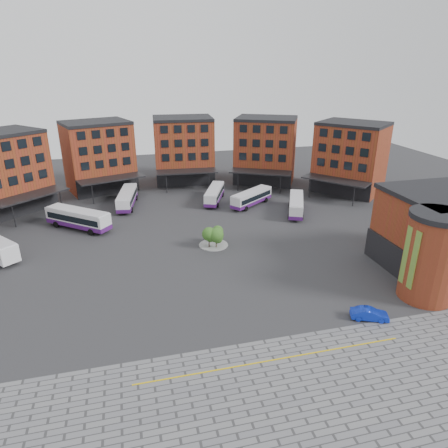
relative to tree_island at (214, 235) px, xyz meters
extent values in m
plane|color=#28282B|center=(-2.02, -11.47, -1.87)|extent=(160.00, 160.00, 0.00)
cube|color=slate|center=(-0.02, -33.47, -1.86)|extent=(50.00, 22.00, 0.02)
cube|color=gold|center=(-0.02, -25.47, -1.84)|extent=(26.00, 0.15, 0.02)
cube|color=maroon|center=(-33.47, 25.46, 5.13)|extent=(16.35, 16.13, 14.00)
cube|color=black|center=(-30.22, 21.86, 0.13)|extent=(10.00, 9.07, 4.00)
cube|color=black|center=(-30.09, 21.71, 7.33)|extent=(8.60, 7.77, 8.00)
cube|color=black|center=(-28.65, 20.11, 2.13)|extent=(12.61, 11.97, 0.25)
cylinder|color=black|center=(-30.82, 15.73, 0.13)|extent=(0.20, 0.20, 4.00)
cylinder|color=black|center=(-24.06, 21.82, 0.13)|extent=(0.20, 0.20, 4.00)
cube|color=maroon|center=(-17.32, 34.97, 5.13)|extent=(15.55, 13.69, 14.00)
cube|color=black|center=(-15.74, 30.39, 0.13)|extent=(12.45, 4.71, 4.00)
cube|color=black|center=(-17.32, 34.97, 12.43)|extent=(15.65, 13.97, 0.60)
cube|color=black|center=(-15.67, 30.20, 7.33)|extent=(10.87, 3.87, 8.00)
cube|color=black|center=(-14.97, 28.16, 2.13)|extent=(13.72, 8.39, 0.25)
cylinder|color=black|center=(-18.69, 24.98, 0.13)|extent=(0.20, 0.20, 4.00)
cylinder|color=black|center=(-10.09, 27.94, 0.13)|extent=(0.20, 0.20, 4.00)
cube|color=maroon|center=(1.26, 37.42, 5.13)|extent=(13.67, 10.88, 14.00)
cube|color=black|center=(0.92, 32.58, 0.13)|extent=(13.00, 1.41, 4.00)
cube|color=black|center=(1.26, 37.42, 12.43)|extent=(13.69, 11.18, 0.60)
cube|color=black|center=(0.91, 32.38, 7.33)|extent=(11.42, 0.95, 8.00)
cube|color=black|center=(0.76, 30.24, 2.13)|extent=(13.28, 5.30, 0.25)
cylinder|color=black|center=(-3.90, 28.76, 0.13)|extent=(0.20, 0.20, 4.00)
cylinder|color=black|center=(5.17, 28.12, 0.13)|extent=(0.20, 0.20, 4.00)
cube|color=maroon|center=(19.32, 32.41, 5.13)|extent=(16.12, 14.81, 14.00)
cube|color=black|center=(17.12, 28.09, 0.13)|extent=(11.81, 6.35, 4.00)
cube|color=black|center=(19.32, 32.41, 12.43)|extent=(16.26, 15.08, 0.60)
cube|color=black|center=(17.03, 27.91, 7.33)|extent=(10.26, 5.33, 8.00)
cube|color=black|center=(16.05, 26.00, 2.13)|extent=(13.58, 9.82, 0.25)
cylinder|color=black|center=(11.18, 26.46, 0.13)|extent=(0.20, 0.20, 4.00)
cylinder|color=black|center=(19.29, 22.33, 0.13)|extent=(0.20, 0.20, 4.00)
cube|color=maroon|center=(33.99, 20.74, 5.13)|extent=(16.02, 16.39, 14.00)
cube|color=black|center=(30.27, 17.63, 0.13)|extent=(8.74, 10.28, 4.00)
cube|color=black|center=(33.99, 20.74, 12.43)|extent=(16.25, 16.58, 0.60)
cube|color=black|center=(30.12, 17.50, 7.33)|extent=(7.47, 8.86, 8.00)
cube|color=black|center=(28.47, 16.12, 2.13)|extent=(11.73, 12.79, 0.25)
cylinder|color=black|center=(24.17, 18.44, 0.13)|extent=(0.20, 0.20, 4.00)
cylinder|color=black|center=(30.02, 11.47, 0.13)|extent=(0.20, 0.20, 4.00)
cube|color=maroon|center=(27.98, -13.47, 3.13)|extent=(14.00, 12.00, 10.00)
cube|color=black|center=(20.88, -13.47, 0.13)|extent=(0.40, 12.00, 4.00)
cylinder|color=maroon|center=(20.98, -19.47, 3.13)|extent=(6.00, 6.00, 10.00)
cylinder|color=black|center=(20.98, -19.47, 8.43)|extent=(6.40, 6.40, 0.60)
cube|color=#BA8915|center=(18.08, -19.47, 3.63)|extent=(0.12, 2.20, 7.00)
cylinder|color=gray|center=(-0.02, 0.53, -1.81)|extent=(4.40, 4.40, 0.12)
cylinder|color=#332114|center=(-0.82, -0.07, -1.08)|extent=(0.14, 0.14, 1.57)
sphere|color=#27511B|center=(-0.82, -0.07, 0.33)|extent=(2.08, 2.08, 2.08)
sphere|color=#27511B|center=(-0.62, -0.22, -0.14)|extent=(1.45, 1.45, 1.45)
cylinder|color=#332114|center=(0.78, 1.13, -1.15)|extent=(0.14, 0.14, 1.43)
sphere|color=#27511B|center=(0.78, 1.13, 0.14)|extent=(1.72, 1.72, 1.72)
sphere|color=#27511B|center=(0.98, 0.98, -0.29)|extent=(1.21, 1.21, 1.21)
cylinder|color=#332114|center=(0.18, -0.47, -1.12)|extent=(0.14, 0.14, 1.49)
sphere|color=#27511B|center=(0.18, -0.47, 0.22)|extent=(2.23, 2.23, 2.23)
sphere|color=#27511B|center=(0.38, -0.62, -0.23)|extent=(1.56, 1.56, 1.56)
cylinder|color=black|center=(-28.18, 2.47, -1.37)|extent=(0.87, 0.96, 1.00)
cube|color=silver|center=(-20.34, 12.44, 0.04)|extent=(10.85, 9.62, 2.64)
cube|color=black|center=(-20.34, 12.44, 0.23)|extent=(10.16, 9.06, 1.02)
cube|color=silver|center=(-20.34, 12.44, 1.42)|extent=(10.42, 9.23, 0.13)
cube|color=black|center=(-24.83, 16.14, 0.29)|extent=(1.55, 1.84, 1.18)
cube|color=#4C1769|center=(-20.34, 12.44, -0.90)|extent=(10.91, 9.67, 0.75)
cylinder|color=black|center=(-24.12, 13.81, -1.33)|extent=(1.04, 0.93, 1.08)
cylinder|color=black|center=(-22.41, 15.89, -1.33)|extent=(1.04, 0.93, 1.08)
cylinder|color=black|center=(-18.28, 8.99, -1.33)|extent=(1.04, 0.93, 1.08)
cylinder|color=black|center=(-16.56, 11.06, -1.33)|extent=(1.04, 0.93, 1.08)
cube|color=white|center=(-12.21, 21.89, -0.09)|extent=(4.26, 11.26, 2.45)
cube|color=black|center=(-12.21, 21.89, 0.08)|extent=(4.17, 10.40, 0.95)
cube|color=silver|center=(-12.21, 21.89, 1.18)|extent=(4.09, 10.81, 0.12)
cube|color=black|center=(-11.33, 27.22, 0.13)|extent=(2.12, 0.46, 1.10)
cube|color=#4C1769|center=(-12.21, 21.89, -0.97)|extent=(4.30, 11.30, 0.70)
cylinder|color=black|center=(-12.87, 25.57, -1.37)|extent=(0.46, 1.04, 1.00)
cylinder|color=black|center=(-10.40, 25.16, -1.37)|extent=(0.46, 1.04, 1.00)
cylinder|color=black|center=(-14.01, 18.62, -1.37)|extent=(0.46, 1.04, 1.00)
cylinder|color=black|center=(-11.55, 18.22, -1.37)|extent=(0.46, 1.04, 1.00)
cube|color=silver|center=(4.67, 20.59, -0.22)|extent=(6.06, 10.33, 2.28)
cube|color=black|center=(4.67, 20.59, -0.06)|extent=(5.80, 9.60, 0.88)
cube|color=silver|center=(4.67, 20.59, 0.96)|extent=(5.82, 9.92, 0.11)
cube|color=black|center=(6.59, 25.22, -0.01)|extent=(1.87, 0.87, 1.02)
cube|color=#4C1769|center=(4.67, 20.59, -1.03)|extent=(6.11, 10.38, 0.65)
cylinder|color=black|center=(4.85, 24.06, -1.40)|extent=(0.61, 0.96, 0.93)
cylinder|color=black|center=(7.00, 23.17, -1.40)|extent=(0.61, 0.96, 0.93)
cylinder|color=black|center=(2.35, 18.02, -1.40)|extent=(0.61, 0.96, 0.93)
cylinder|color=black|center=(4.49, 17.13, -1.40)|extent=(0.61, 0.96, 0.93)
cube|color=silver|center=(11.14, 16.69, -0.20)|extent=(9.69, 8.01, 2.30)
cube|color=black|center=(11.14, 16.69, -0.04)|extent=(9.06, 7.57, 0.89)
cube|color=silver|center=(11.14, 16.69, 0.99)|extent=(9.30, 7.69, 0.11)
cube|color=black|center=(15.21, 19.70, 0.01)|extent=(1.28, 1.67, 1.03)
cube|color=#4C1769|center=(11.14, 16.69, -1.02)|extent=(9.74, 8.07, 0.66)
cylinder|color=black|center=(13.10, 19.60, -1.40)|extent=(0.92, 0.78, 0.94)
cylinder|color=black|center=(14.49, 17.71, -1.40)|extent=(0.92, 0.78, 0.94)
cylinder|color=black|center=(7.79, 15.67, -1.40)|extent=(0.92, 0.78, 0.94)
cylinder|color=black|center=(9.18, 13.79, -1.40)|extent=(0.92, 0.78, 0.94)
cube|color=silver|center=(17.80, 10.67, -0.17)|extent=(6.44, 10.57, 2.34)
cube|color=black|center=(17.80, 10.67, -0.01)|extent=(6.15, 9.82, 0.91)
cube|color=silver|center=(17.80, 10.67, 1.04)|extent=(6.18, 10.15, 0.11)
cube|color=black|center=(19.88, 15.38, 0.04)|extent=(1.90, 0.93, 1.05)
cube|color=#4C1769|center=(17.80, 10.67, -1.01)|extent=(6.49, 10.62, 0.67)
cylinder|color=black|center=(18.07, 14.23, -1.39)|extent=(0.65, 0.99, 0.95)
cylinder|color=black|center=(20.25, 13.26, -1.39)|extent=(0.65, 0.99, 0.95)
cylinder|color=black|center=(15.35, 8.08, -1.39)|extent=(0.65, 0.99, 0.95)
cylinder|color=black|center=(17.53, 7.12, -1.39)|extent=(0.65, 0.99, 0.95)
imported|color=#0E27B6|center=(12.19, -21.92, -1.21)|extent=(4.22, 2.78, 1.31)
camera|label=1|loc=(-11.76, -53.17, 23.89)|focal=32.00mm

